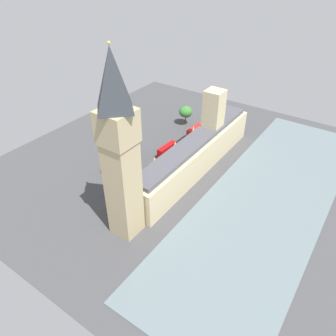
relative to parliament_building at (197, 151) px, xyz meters
name	(u,v)px	position (x,y,z in m)	size (l,w,h in m)	color
ground_plane	(190,167)	(1.99, 1.51, -7.71)	(142.70, 142.70, 0.00)	#424244
river_thames	(269,197)	(-31.26, 1.51, -7.59)	(39.12, 128.43, 0.25)	slate
parliament_building	(197,151)	(0.00, 0.00, 0.00)	(11.08, 72.70, 29.01)	#CCBA8E
clock_tower	(120,150)	(0.28, 42.43, 22.09)	(9.02, 9.02, 57.59)	tan
double_decker_bus_corner	(195,131)	(13.82, -21.88, -5.08)	(3.02, 10.60, 4.75)	red
car_black_leading	(177,144)	(16.00, -9.72, -6.83)	(1.82, 4.38, 1.74)	black
double_decker_bus_trailing	(167,150)	(15.01, -0.72, -5.08)	(3.08, 10.61, 4.75)	#B20C0F
car_blue_midblock	(149,168)	(14.82, 12.38, -6.83)	(1.94, 4.50, 1.74)	navy
car_silver_kerbside	(131,179)	(15.75, 22.07, -6.83)	(2.05, 4.23, 1.74)	#B7B7BC
car_dark_green_by_river_gate	(121,187)	(15.52, 28.30, -6.83)	(2.11, 4.40, 1.74)	#19472D
pedestrian_opposite_hall	(189,154)	(6.98, -6.03, -6.95)	(0.70, 0.67, 1.69)	#336B60
pedestrian_far_end	(181,161)	(7.13, 0.43, -7.01)	(0.66, 0.61, 1.57)	black
plane_tree_under_trees	(134,146)	(25.12, 8.73, -2.18)	(5.03, 5.03, 7.72)	brown
plane_tree_near_tower	(110,161)	(24.23, 24.02, -0.62)	(5.38, 5.38, 9.44)	brown
plane_tree_slot_10	(186,112)	(23.78, -29.41, -0.76)	(6.63, 6.63, 9.80)	brown
plane_tree_slot_11	(129,147)	(24.53, 12.45, -0.42)	(5.56, 5.56, 9.71)	brown
street_lamp_slot_12	(120,161)	(23.65, 19.32, -3.08)	(0.56, 0.56, 6.69)	black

